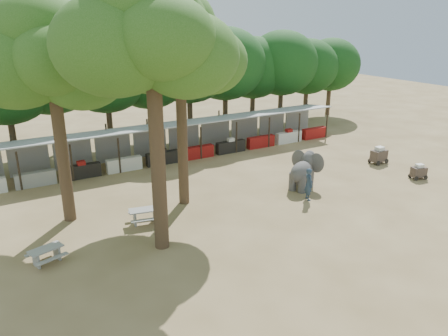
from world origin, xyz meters
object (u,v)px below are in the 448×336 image
yard_tree_left (46,56)px  handler (309,184)px  yard_tree_back (175,45)px  picnic_table_near (46,253)px  yard_tree_center (146,35)px  cart_back (379,155)px  cart_front (419,171)px  elephant (304,170)px  picnic_table_far (145,214)px

yard_tree_left → handler: (12.42, -4.35, -7.26)m
yard_tree_back → handler: 10.50m
yard_tree_back → picnic_table_near: (-7.62, -3.03, -8.09)m
yard_tree_center → cart_back: (18.07, 3.17, -8.61)m
handler → yard_tree_left: bearing=88.7°
yard_tree_left → cart_back: yard_tree_left is taller
cart_back → cart_front: bearing=-97.0°
picnic_table_near → cart_back: bearing=-11.6°
cart_front → cart_back: (0.27, 3.47, 0.12)m
yard_tree_center → handler: yard_tree_center is taller
cart_front → yard_tree_left: bearing=-179.9°
yard_tree_left → elephant: (13.48, -2.69, -7.13)m
yard_tree_back → cart_back: (15.07, -0.83, -7.94)m
yard_tree_back → picnic_table_near: yard_tree_back is taller
yard_tree_left → yard_tree_back: bearing=-9.5°
picnic_table_near → cart_front: (22.42, -1.27, 0.04)m
yard_tree_center → yard_tree_back: bearing=53.1°
elephant → picnic_table_far: elephant is taller
picnic_table_far → yard_tree_left: bearing=154.1°
picnic_table_far → cart_front: (17.49, -2.77, -0.01)m
cart_front → cart_back: bearing=100.0°
yard_tree_back → picnic_table_far: (-2.69, -1.54, -8.05)m
yard_tree_center → handler: bearing=3.9°
yard_tree_back → cart_back: 17.05m
elephant → cart_front: (7.32, -2.62, -0.59)m
elephant → picnic_table_far: bearing=154.2°
elephant → handler: elephant is taller
handler → cart_back: 9.02m
picnic_table_far → cart_back: (17.76, 0.70, 0.10)m
cart_back → yard_tree_center: bearing=-172.7°
yard_tree_left → picnic_table_near: size_ratio=6.60×
yard_tree_back → cart_front: bearing=-16.2°
yard_tree_back → picnic_table_far: yard_tree_back is taller
handler → picnic_table_near: 14.05m
yard_tree_left → handler: size_ratio=5.86×
elephant → handler: bearing=-147.5°
yard_tree_center → cart_front: bearing=-1.0°
handler → picnic_table_far: size_ratio=1.07×
picnic_table_near → cart_front: size_ratio=1.47×
picnic_table_near → picnic_table_far: 5.15m
yard_tree_center → picnic_table_near: (-4.62, 0.97, -8.76)m
handler → cart_back: handler is taller
picnic_table_far → cart_front: cart_front is taller
elephant → cart_back: elephant is taller
yard_tree_center → elephant: 13.46m
yard_tree_center → elephant: size_ratio=4.20×
yard_tree_left → picnic_table_near: bearing=-111.9°
elephant → picnic_table_far: size_ratio=1.63×
handler → yard_tree_center: bearing=111.9°
yard_tree_left → cart_front: bearing=-14.3°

